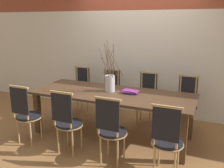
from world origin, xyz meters
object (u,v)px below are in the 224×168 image
at_px(chair_near_center, 111,128).
at_px(book_stack, 131,92).
at_px(chair_far_center, 147,97).
at_px(dining_table, 112,98).
at_px(vase_centerpiece, 110,82).

height_order(chair_near_center, book_stack, chair_near_center).
xyz_separation_m(chair_far_center, book_stack, (-0.08, -0.69, 0.27)).
bearing_deg(book_stack, dining_table, -161.71).
height_order(dining_table, chair_far_center, chair_far_center).
relative_size(dining_table, vase_centerpiece, 3.12).
bearing_deg(chair_far_center, dining_table, 64.65).
xyz_separation_m(dining_table, chair_far_center, (0.37, 0.79, -0.16)).
distance_m(chair_far_center, book_stack, 0.75).
bearing_deg(chair_near_center, book_stack, 92.42).
distance_m(vase_centerpiece, book_stack, 0.38).
relative_size(vase_centerpiece, book_stack, 3.13).
height_order(chair_far_center, book_stack, chair_far_center).
bearing_deg(chair_far_center, book_stack, 83.18).
xyz_separation_m(dining_table, book_stack, (0.29, 0.10, 0.11)).
relative_size(dining_table, book_stack, 9.78).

